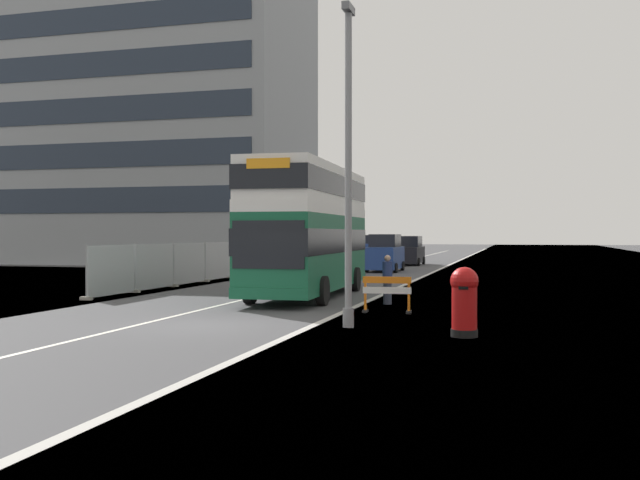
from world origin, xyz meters
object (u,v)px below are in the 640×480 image
at_px(double_decker_bus, 309,228).
at_px(roadworks_barrier, 387,291).
at_px(car_oncoming_near, 385,254).
at_px(car_receding_mid, 409,251).
at_px(red_pillar_postbox, 464,299).
at_px(car_receding_far, 376,248).
at_px(lamppost_foreground, 348,175).
at_px(car_far_side, 391,247).
at_px(pedestrian_at_kerb, 387,280).

xyz_separation_m(double_decker_bus, roadworks_barrier, (3.90, -4.81, -1.95)).
bearing_deg(car_oncoming_near, car_receding_mid, 89.65).
height_order(red_pillar_postbox, car_receding_far, car_receding_far).
xyz_separation_m(car_oncoming_near, car_receding_mid, (0.06, 9.67, -0.07)).
bearing_deg(lamppost_foreground, car_receding_mid, 96.15).
height_order(double_decker_bus, car_receding_far, double_decker_bus).
relative_size(lamppost_foreground, car_oncoming_near, 1.91).
relative_size(red_pillar_postbox, roadworks_barrier, 1.10).
relative_size(red_pillar_postbox, car_far_side, 0.38).
xyz_separation_m(lamppost_foreground, car_receding_far, (-8.32, 46.13, -2.87)).
bearing_deg(lamppost_foreground, double_decker_bus, 112.81).
relative_size(roadworks_barrier, car_receding_far, 0.35).
relative_size(car_oncoming_near, pedestrian_at_kerb, 2.58).
bearing_deg(car_receding_far, roadworks_barrier, -78.48).
xyz_separation_m(double_decker_bus, car_receding_mid, (-0.42, 28.31, -1.60)).
bearing_deg(car_receding_far, double_decker_bus, -82.79).
height_order(lamppost_foreground, car_oncoming_near, lamppost_foreground).
xyz_separation_m(lamppost_foreground, pedestrian_at_kerb, (-0.11, 6.26, -3.07)).
distance_m(lamppost_foreground, car_receding_mid, 37.05).
distance_m(red_pillar_postbox, pedestrian_at_kerb, 7.82).
bearing_deg(car_far_side, double_decker_bus, -83.92).
bearing_deg(double_decker_bus, car_oncoming_near, 91.46).
height_order(red_pillar_postbox, roadworks_barrier, red_pillar_postbox).
xyz_separation_m(red_pillar_postbox, car_receding_mid, (-6.97, 37.64, 0.13)).
bearing_deg(car_oncoming_near, car_receding_far, 102.70).
height_order(double_decker_bus, car_oncoming_near, double_decker_bus).
relative_size(car_receding_mid, car_receding_far, 1.08).
xyz_separation_m(double_decker_bus, car_receding_far, (-4.77, 37.71, -1.57)).
bearing_deg(red_pillar_postbox, roadworks_barrier, 120.45).
bearing_deg(double_decker_bus, lamppost_foreground, -67.19).
bearing_deg(pedestrian_at_kerb, lamppost_foreground, -89.02).
bearing_deg(roadworks_barrier, car_receding_far, 101.52).
xyz_separation_m(red_pillar_postbox, roadworks_barrier, (-2.66, 4.52, -0.22)).
distance_m(car_receding_mid, pedestrian_at_kerb, 30.71).
relative_size(double_decker_bus, pedestrian_at_kerb, 6.38).
distance_m(red_pillar_postbox, roadworks_barrier, 5.25).
bearing_deg(pedestrian_at_kerb, car_oncoming_near, 100.65).
bearing_deg(double_decker_bus, pedestrian_at_kerb, -32.18).
bearing_deg(car_receding_mid, lamppost_foreground, -83.85).
distance_m(car_far_side, pedestrian_at_kerb, 49.58).
bearing_deg(roadworks_barrier, lamppost_foreground, -95.60).
height_order(roadworks_barrier, car_oncoming_near, car_oncoming_near).
distance_m(lamppost_foreground, pedestrian_at_kerb, 6.98).
bearing_deg(car_receding_mid, car_far_side, 103.92).
distance_m(red_pillar_postbox, car_receding_mid, 38.28).
xyz_separation_m(lamppost_foreground, car_receding_mid, (-3.96, 36.73, -2.89)).
relative_size(car_oncoming_near, car_receding_far, 1.02).
relative_size(double_decker_bus, car_far_side, 2.48).
height_order(double_decker_bus, pedestrian_at_kerb, double_decker_bus).
bearing_deg(car_oncoming_near, car_far_side, 99.11).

